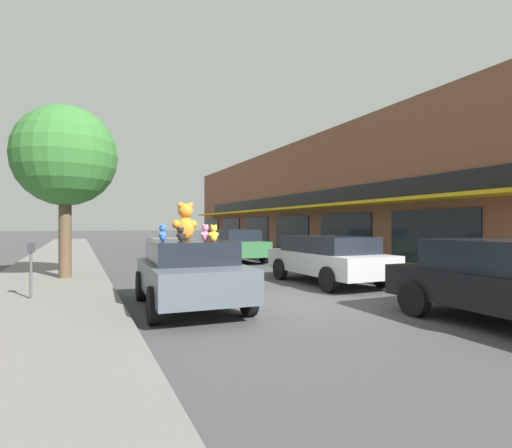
# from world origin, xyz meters

# --- Properties ---
(ground_plane) EXTENTS (260.00, 260.00, 0.00)m
(ground_plane) POSITION_xyz_m (0.00, 0.00, 0.00)
(ground_plane) COLOR #424244
(sidewalk_near) EXTENTS (3.43, 90.00, 0.15)m
(sidewalk_near) POSITION_xyz_m (-5.44, 0.00, 0.08)
(sidewalk_near) COLOR slate
(sidewalk_near) RESTS_ON ground_plane
(sidewalk_far) EXTENTS (3.43, 90.00, 0.15)m
(sidewalk_far) POSITION_xyz_m (5.44, 0.00, 0.08)
(sidewalk_far) COLOR slate
(sidewalk_far) RESTS_ON ground_plane
(storefront_row) EXTENTS (12.47, 36.48, 6.79)m
(storefront_row) POSITION_xyz_m (12.64, 12.84, 3.39)
(storefront_row) COLOR brown
(storefront_row) RESTS_ON ground_plane
(plush_art_car) EXTENTS (2.22, 4.16, 1.49)m
(plush_art_car) POSITION_xyz_m (-2.34, 0.50, 0.80)
(plush_art_car) COLOR #4C5660
(plush_art_car) RESTS_ON ground_plane
(teddy_bear_giant) EXTENTS (0.66, 0.45, 0.88)m
(teddy_bear_giant) POSITION_xyz_m (-2.35, 0.87, 1.91)
(teddy_bear_giant) COLOR orange
(teddy_bear_giant) RESTS_ON plush_art_car
(teddy_bear_yellow) EXTENTS (0.27, 0.19, 0.36)m
(teddy_bear_yellow) POSITION_xyz_m (-2.01, -0.18, 1.66)
(teddy_bear_yellow) COLOR yellow
(teddy_bear_yellow) RESTS_ON plush_art_car
(teddy_bear_red) EXTENTS (0.25, 0.17, 0.33)m
(teddy_bear_red) POSITION_xyz_m (-1.71, 0.76, 1.65)
(teddy_bear_red) COLOR red
(teddy_bear_red) RESTS_ON plush_art_car
(teddy_bear_blue) EXTENTS (0.23, 0.26, 0.36)m
(teddy_bear_blue) POSITION_xyz_m (-2.95, 0.43, 1.66)
(teddy_bear_blue) COLOR blue
(teddy_bear_blue) RESTS_ON plush_art_car
(teddy_bear_black) EXTENTS (0.23, 0.15, 0.30)m
(teddy_bear_black) POSITION_xyz_m (-2.56, 0.40, 1.64)
(teddy_bear_black) COLOR black
(teddy_bear_black) RESTS_ON plush_art_car
(teddy_bear_pink) EXTENTS (0.27, 0.23, 0.36)m
(teddy_bear_pink) POSITION_xyz_m (-2.15, -0.07, 1.67)
(teddy_bear_pink) COLOR pink
(teddy_bear_pink) RESTS_ON plush_art_car
(parked_car_far_left) EXTENTS (2.18, 4.20, 1.56)m
(parked_car_far_left) POSITION_xyz_m (2.54, -3.49, 0.84)
(parked_car_far_left) COLOR black
(parked_car_far_left) RESTS_ON ground_plane
(parked_car_far_center) EXTENTS (2.07, 4.59, 1.49)m
(parked_car_far_center) POSITION_xyz_m (2.54, 2.31, 0.83)
(parked_car_far_center) COLOR #B7B7BC
(parked_car_far_center) RESTS_ON ground_plane
(parked_car_far_right) EXTENTS (2.09, 4.73, 1.61)m
(parked_car_far_right) POSITION_xyz_m (2.54, 10.48, 0.88)
(parked_car_far_right) COLOR #336B3D
(parked_car_far_right) RESTS_ON ground_plane
(street_tree) EXTENTS (3.20, 3.20, 5.51)m
(street_tree) POSITION_xyz_m (-4.99, 5.95, 4.03)
(street_tree) COLOR brown
(street_tree) RESTS_ON sidewalk_near
(parking_meter) EXTENTS (0.14, 0.10, 1.27)m
(parking_meter) POSITION_xyz_m (-5.60, 2.24, 0.96)
(parking_meter) COLOR #4C4C51
(parking_meter) RESTS_ON sidewalk_near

